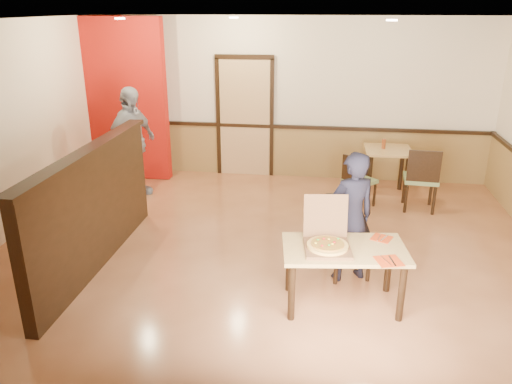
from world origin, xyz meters
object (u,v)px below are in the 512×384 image
diner_chair (346,232)px  condiment (384,144)px  main_table (344,257)px  passerby (132,143)px  side_chair_right (421,177)px  diner (351,217)px  pizza_box (327,242)px  side_table (387,160)px  side_chair_left (357,179)px

diner_chair → condiment: condiment is taller
diner_chair → main_table: bearing=-111.5°
main_table → passerby: size_ratio=0.74×
passerby → side_chair_right: bearing=-70.9°
diner_chair → diner: (0.03, -0.15, 0.24)m
diner_chair → diner: size_ratio=0.62×
pizza_box → side_table: bearing=67.6°
main_table → passerby: (-3.31, 2.78, 0.33)m
diner → condiment: diner is taller
side_chair_right → pizza_box: pizza_box is taller
condiment → side_table: bearing=-12.3°
main_table → passerby: 4.33m
side_chair_right → side_table: side_chair_right is taller
main_table → side_chair_right: 3.02m
side_chair_right → passerby: 4.53m
main_table → pizza_box: (-0.18, -0.02, 0.17)m
main_table → diner: size_ratio=0.87×
side_chair_left → condiment: 0.85m
side_table → condiment: (-0.08, 0.02, 0.26)m
pizza_box → passerby: bearing=131.2°
diner_chair → pizza_box: 0.80m
side_table → pizza_box: (-0.94, -3.41, 0.12)m
side_chair_left → passerby: bearing=45.1°
main_table → diner_chair: bearing=79.0°
diner_chair → passerby: size_ratio=0.53×
passerby → pizza_box: 4.20m
diner → diner_chair: bearing=-103.6°
main_table → side_chair_right: (1.21, 2.76, -0.02)m
diner_chair → diner: diner is taller
diner_chair → passerby: bearing=130.8°
condiment → pizza_box: bearing=-104.2°
side_chair_left → pizza_box: 2.87m
main_table → passerby: bearing=132.7°
diner → side_table: bearing=-129.4°
side_chair_left → passerby: size_ratio=0.46×
diner_chair → side_table: diner_chair is taller
side_table → main_table: bearing=-102.7°
side_chair_right → pizza_box: bearing=67.2°
side_table → diner: size_ratio=0.52×
main_table → side_chair_left: size_ratio=1.59×
diner_chair → pizza_box: pizza_box is taller
diner_chair → passerby: 3.95m
side_table → passerby: size_ratio=0.44×
diner_chair → side_chair_left: size_ratio=1.13×
diner_chair → side_chair_right: size_ratio=0.95×
diner → pizza_box: size_ratio=2.58×
diner_chair → side_table: bearing=57.4°
pizza_box → side_chair_right: bearing=56.6°
main_table → pizza_box: size_ratio=2.25×
pizza_box → condiment: 3.54m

